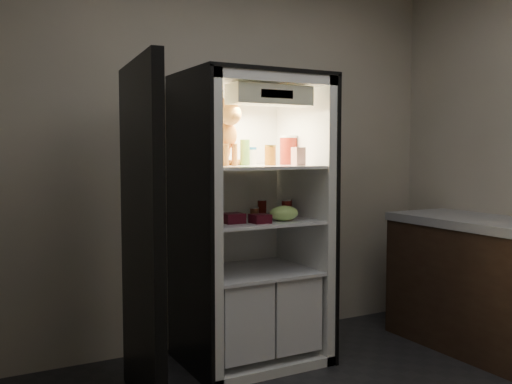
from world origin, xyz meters
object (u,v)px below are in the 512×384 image
Objects in this scene: cream_carton at (298,156)px; berry_box_right at (260,219)px; pepper_jar at (288,150)px; soda_can_a at (262,208)px; refrigerator at (249,241)px; berry_box_left at (233,218)px; tabby_cat at (219,141)px; grape_bag at (284,213)px; soda_can_b at (287,208)px; salsa_jar at (270,155)px; parmesan_shaker at (245,152)px; condiment_jar at (255,213)px; soda_can_c at (287,209)px; mayo_tub at (250,156)px.

berry_box_right is (-0.28, -0.01, -0.38)m from cream_carton.
soda_can_a is (-0.17, 0.06, -0.39)m from pepper_jar.
refrigerator is 0.31m from berry_box_right.
berry_box_left is (-0.51, -0.19, -0.42)m from pepper_jar.
tabby_cat is 3.49× the size of berry_box_left.
pepper_jar is at bearing 53.37° from grape_bag.
tabby_cat is at bearing 119.08° from berry_box_right.
berry_box_left is (-0.20, -0.17, 0.18)m from refrigerator.
refrigerator reaches higher than berry_box_left.
soda_can_b is 0.60× the size of grape_bag.
parmesan_shaker is at bearing 146.23° from salsa_jar.
cream_carton is 0.47m from condiment_jar.
tabby_cat is 0.63m from soda_can_c.
mayo_tub is at bearing -165.78° from soda_can_a.
mayo_tub is at bearing 53.84° from refrigerator.
soda_can_b is 0.25m from grape_bag.
refrigerator is 17.03× the size of soda_can_a.
refrigerator reaches higher than soda_can_b.
mayo_tub is 0.37m from soda_can_a.
condiment_jar is 0.20m from berry_box_right.
soda_can_b is (0.18, 0.07, -0.36)m from salsa_jar.
cream_carton is 0.37m from grape_bag.
refrigerator is at bearing 6.85° from parmesan_shaker.
berry_box_left is at bearing -172.07° from soda_can_c.
tabby_cat is at bearing 162.89° from soda_can_c.
mayo_tub reaches higher than soda_can_a.
refrigerator is at bearing 120.71° from grape_bag.
cream_carton is 0.37m from soda_can_c.
pepper_jar is 1.02× the size of grape_bag.
soda_can_a is at bearing 35.77° from berry_box_left.
soda_can_a reaches higher than condiment_jar.
soda_can_c is (0.08, -0.19, 0.00)m from soda_can_a.
refrigerator reaches higher than parmesan_shaker.
refrigerator is at bearing 78.00° from berry_box_right.
soda_can_a is at bearing 45.78° from condiment_jar.
berry_box_right is at bearing -95.14° from parmesan_shaker.
parmesan_shaker is 0.17m from salsa_jar.
pepper_jar is (0.31, 0.02, 0.60)m from refrigerator.
salsa_jar reaches higher than berry_box_left.
refrigerator reaches higher than soda_can_a.
tabby_cat reaches higher than mayo_tub.
berry_box_left is (-0.42, -0.06, -0.03)m from soda_can_c.
parmesan_shaker is 0.09m from mayo_tub.
berry_box_left is 1.12× the size of berry_box_right.
pepper_jar reaches higher than cream_carton.
parmesan_shaker is at bearing 44.17° from berry_box_left.
salsa_jar is 1.13× the size of cream_carton.
tabby_cat is 3.91× the size of berry_box_right.
condiment_jar is at bearing 156.42° from salsa_jar.
soda_can_b is at bearing 76.58° from cream_carton.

